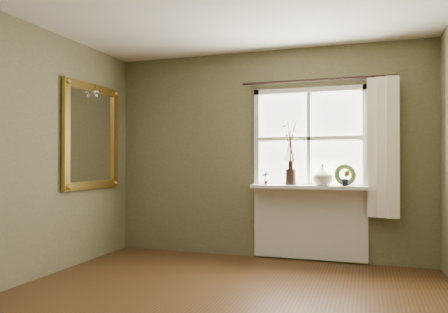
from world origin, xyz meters
The scene contains 12 objects.
wall_back centered at (0.00, 2.30, 1.30)m, with size 4.00×0.10×2.60m, color brown.
window_frame centered at (0.55, 2.23, 1.48)m, with size 1.36×0.06×1.24m.
window_sill centered at (0.55, 2.12, 0.90)m, with size 1.36×0.26×0.04m, color silver.
window_apron centered at (0.55, 2.23, 0.46)m, with size 1.36×0.04×0.88m, color silver.
dark_jug centered at (0.34, 2.12, 1.02)m, with size 0.13×0.13×0.19m, color black.
cream_vase centered at (0.72, 2.12, 1.05)m, with size 0.24×0.24×0.25m, color beige.
wreath centered at (0.97, 2.16, 1.02)m, with size 0.26×0.26×0.06m, color #374B21.
potted_plant_left centered at (0.03, 2.12, 1.00)m, with size 0.08×0.06×0.15m, color #374B21.
potted_plant_right centered at (0.98, 2.12, 1.01)m, with size 0.10×0.08×0.18m, color #374B21.
curtain centered at (1.39, 2.13, 1.37)m, with size 0.36×0.12×1.59m, color #EFE5CF.
curtain_rod centered at (0.65, 2.17, 2.18)m, with size 0.03×0.03×1.84m, color black.
gilt_mirror centered at (-1.96, 1.41, 1.51)m, with size 0.10×1.07×1.27m.
Camera 1 is at (1.22, -3.12, 1.21)m, focal length 35.00 mm.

